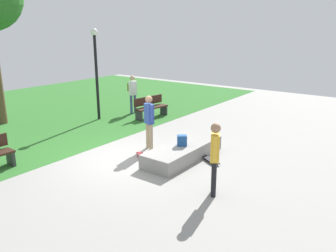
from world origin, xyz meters
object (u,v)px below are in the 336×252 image
(skater_watching, at_px, (149,118))
(backpack_on_ledge, at_px, (182,141))
(lamp_post, at_px, (96,65))
(concrete_ledge, at_px, (183,151))
(park_bench_far_right, at_px, (151,107))
(skateboard_spare, at_px, (142,157))
(skateboard_by_ledge, at_px, (210,160))
(skater_performing_trick, at_px, (215,153))
(pedestrian_with_backpack, at_px, (132,91))

(skater_watching, bearing_deg, backpack_on_ledge, -95.34)
(backpack_on_ledge, bearing_deg, lamp_post, 124.03)
(backpack_on_ledge, bearing_deg, skater_watching, 136.06)
(concrete_ledge, xyz_separation_m, park_bench_far_right, (3.23, 3.93, 0.27))
(concrete_ledge, height_order, skateboard_spare, concrete_ledge)
(skater_watching, distance_m, skateboard_by_ledge, 2.36)
(skater_performing_trick, relative_size, skateboard_by_ledge, 2.20)
(skater_performing_trick, relative_size, skater_watching, 1.00)
(skater_performing_trick, distance_m, skateboard_by_ledge, 2.25)
(skater_performing_trick, relative_size, lamp_post, 0.46)
(skater_performing_trick, relative_size, skateboard_spare, 2.28)
(lamp_post, bearing_deg, pedestrian_with_backpack, -13.80)
(skateboard_by_ledge, bearing_deg, skater_performing_trick, -148.05)
(concrete_ledge, height_order, pedestrian_with_backpack, pedestrian_with_backpack)
(backpack_on_ledge, distance_m, skater_performing_trick, 2.39)
(backpack_on_ledge, xyz_separation_m, skateboard_by_ledge, (0.31, -0.79, -0.52))
(pedestrian_with_backpack, bearing_deg, lamp_post, 166.20)
(skateboard_by_ledge, distance_m, pedestrian_with_backpack, 6.75)
(skateboard_spare, distance_m, park_bench_far_right, 5.01)
(skater_watching, bearing_deg, park_bench_far_right, 38.95)
(backpack_on_ledge, height_order, pedestrian_with_backpack, pedestrian_with_backpack)
(skateboard_spare, distance_m, lamp_post, 5.64)
(concrete_ledge, height_order, backpack_on_ledge, backpack_on_ledge)
(skater_performing_trick, bearing_deg, backpack_on_ledge, 52.74)
(skateboard_by_ledge, distance_m, skateboard_spare, 2.02)
(park_bench_far_right, bearing_deg, pedestrian_with_backpack, 83.55)
(park_bench_far_right, relative_size, lamp_post, 0.44)
(backpack_on_ledge, distance_m, pedestrian_with_backpack, 6.17)
(skateboard_spare, bearing_deg, pedestrian_with_backpack, 44.97)
(pedestrian_with_backpack, bearing_deg, skateboard_by_ledge, -118.02)
(lamp_post, relative_size, pedestrian_with_backpack, 2.17)
(backpack_on_ledge, relative_size, skater_watching, 0.18)
(skateboard_spare, xyz_separation_m, pedestrian_with_backpack, (4.14, 4.14, 0.98))
(park_bench_far_right, bearing_deg, skater_watching, -141.05)
(concrete_ledge, height_order, park_bench_far_right, park_bench_far_right)
(skater_watching, distance_m, pedestrian_with_backpack, 5.00)
(skater_watching, bearing_deg, lamp_post, 68.97)
(concrete_ledge, relative_size, backpack_on_ledge, 9.01)
(skater_watching, xyz_separation_m, skateboard_by_ledge, (0.18, -2.15, -0.97))
(backpack_on_ledge, xyz_separation_m, skateboard_spare, (-0.70, 0.97, -0.52))
(concrete_ledge, distance_m, backpack_on_ledge, 0.38)
(skater_performing_trick, bearing_deg, skateboard_by_ledge, 31.95)
(skateboard_by_ledge, bearing_deg, concrete_ledge, 105.83)
(backpack_on_ledge, distance_m, skateboard_by_ledge, 0.99)
(park_bench_far_right, bearing_deg, skateboard_by_ledge, -122.45)
(skater_watching, relative_size, pedestrian_with_backpack, 1.01)
(backpack_on_ledge, relative_size, skateboard_spare, 0.42)
(skater_watching, xyz_separation_m, pedestrian_with_backpack, (3.32, 3.74, 0.02))
(skateboard_spare, bearing_deg, skater_watching, 25.55)
(park_bench_far_right, relative_size, pedestrian_with_backpack, 0.95)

